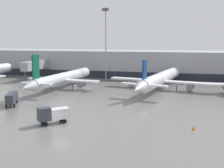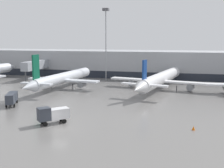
# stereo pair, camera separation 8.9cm
# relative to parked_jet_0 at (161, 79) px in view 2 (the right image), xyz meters

# --- Properties ---
(ground_plane) EXTENTS (320.00, 320.00, 0.00)m
(ground_plane) POSITION_rel_parked_jet_0_xyz_m (-12.09, -37.05, -2.76)
(ground_plane) COLOR slate
(terminal_building) EXTENTS (160.00, 30.21, 9.00)m
(terminal_building) POSITION_rel_parked_jet_0_xyz_m (-12.23, 24.87, 1.73)
(terminal_building) COLOR #9EA0A5
(terminal_building) RESTS_ON ground_plane
(parked_jet_0) EXTENTS (27.88, 38.30, 8.66)m
(parked_jet_0) POSITION_rel_parked_jet_0_xyz_m (0.00, 0.00, 0.00)
(parked_jet_0) COLOR white
(parked_jet_0) RESTS_ON ground_plane
(parked_jet_2) EXTENTS (20.39, 35.26, 9.70)m
(parked_jet_2) POSITION_rel_parked_jet_0_xyz_m (-25.47, -5.19, 0.07)
(parked_jet_2) COLOR silver
(parked_jet_2) RESTS_ON ground_plane
(service_truck_0) EXTENTS (4.67, 4.60, 2.73)m
(service_truck_0) POSITION_rel_parked_jet_0_xyz_m (-14.13, -34.88, -1.20)
(service_truck_0) COLOR silver
(service_truck_0) RESTS_ON ground_plane
(service_truck_1) EXTENTS (3.89, 6.02, 2.53)m
(service_truck_1) POSITION_rel_parked_jet_0_xyz_m (-27.64, -25.48, -1.22)
(service_truck_1) COLOR #2D333D
(service_truck_1) RESTS_ON ground_plane
(traffic_cone_1) EXTENTS (0.48, 0.48, 0.60)m
(traffic_cone_1) POSITION_rel_parked_jet_0_xyz_m (7.22, -32.86, -2.46)
(traffic_cone_1) COLOR orange
(traffic_cone_1) RESTS_ON ground_plane
(apron_light_mast_2) EXTENTS (1.80, 1.80, 22.46)m
(apron_light_mast_2) POSITION_rel_parked_jet_0_xyz_m (-17.99, 11.42, 14.48)
(apron_light_mast_2) COLOR gray
(apron_light_mast_2) RESTS_ON ground_plane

